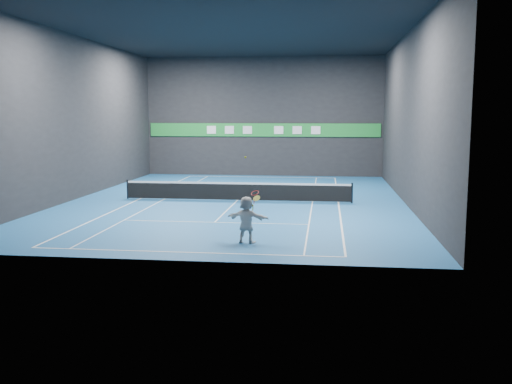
# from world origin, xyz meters

# --- Properties ---
(ground) EXTENTS (26.00, 26.00, 0.00)m
(ground) POSITION_xyz_m (0.00, 0.00, 0.00)
(ground) COLOR #1A5691
(ground) RESTS_ON ground
(ceiling) EXTENTS (26.00, 26.00, 0.00)m
(ceiling) POSITION_xyz_m (0.00, 0.00, 9.00)
(ceiling) COLOR black
(ceiling) RESTS_ON ground
(wall_back) EXTENTS (18.00, 0.10, 9.00)m
(wall_back) POSITION_xyz_m (0.00, 13.00, 4.50)
(wall_back) COLOR black
(wall_back) RESTS_ON ground
(wall_front) EXTENTS (18.00, 0.10, 9.00)m
(wall_front) POSITION_xyz_m (0.00, -13.00, 4.50)
(wall_front) COLOR black
(wall_front) RESTS_ON ground
(wall_left) EXTENTS (0.10, 26.00, 9.00)m
(wall_left) POSITION_xyz_m (-9.00, 0.00, 4.50)
(wall_left) COLOR black
(wall_left) RESTS_ON ground
(wall_right) EXTENTS (0.10, 26.00, 9.00)m
(wall_right) POSITION_xyz_m (9.00, 0.00, 4.50)
(wall_right) COLOR black
(wall_right) RESTS_ON ground
(baseline_near) EXTENTS (10.98, 0.08, 0.01)m
(baseline_near) POSITION_xyz_m (0.00, -11.89, 0.00)
(baseline_near) COLOR white
(baseline_near) RESTS_ON ground
(baseline_far) EXTENTS (10.98, 0.08, 0.01)m
(baseline_far) POSITION_xyz_m (0.00, 11.89, 0.00)
(baseline_far) COLOR white
(baseline_far) RESTS_ON ground
(sideline_doubles_left) EXTENTS (0.08, 23.78, 0.01)m
(sideline_doubles_left) POSITION_xyz_m (-5.49, 0.00, 0.00)
(sideline_doubles_left) COLOR white
(sideline_doubles_left) RESTS_ON ground
(sideline_doubles_right) EXTENTS (0.08, 23.78, 0.01)m
(sideline_doubles_right) POSITION_xyz_m (5.49, 0.00, 0.00)
(sideline_doubles_right) COLOR white
(sideline_doubles_right) RESTS_ON ground
(sideline_singles_left) EXTENTS (0.06, 23.78, 0.01)m
(sideline_singles_left) POSITION_xyz_m (-4.11, 0.00, 0.00)
(sideline_singles_left) COLOR white
(sideline_singles_left) RESTS_ON ground
(sideline_singles_right) EXTENTS (0.06, 23.78, 0.01)m
(sideline_singles_right) POSITION_xyz_m (4.11, 0.00, 0.00)
(sideline_singles_right) COLOR white
(sideline_singles_right) RESTS_ON ground
(service_line_near) EXTENTS (8.23, 0.06, 0.01)m
(service_line_near) POSITION_xyz_m (0.00, -6.40, 0.00)
(service_line_near) COLOR white
(service_line_near) RESTS_ON ground
(service_line_far) EXTENTS (8.23, 0.06, 0.01)m
(service_line_far) POSITION_xyz_m (0.00, 6.40, 0.00)
(service_line_far) COLOR white
(service_line_far) RESTS_ON ground
(center_service_line) EXTENTS (0.06, 12.80, 0.01)m
(center_service_line) POSITION_xyz_m (0.00, 0.00, 0.00)
(center_service_line) COLOR white
(center_service_line) RESTS_ON ground
(player) EXTENTS (1.68, 0.88, 1.73)m
(player) POSITION_xyz_m (1.94, -10.17, 0.86)
(player) COLOR silver
(player) RESTS_ON ground
(tennis_ball) EXTENTS (0.07, 0.07, 0.07)m
(tennis_ball) POSITION_xyz_m (1.89, -10.07, 3.14)
(tennis_ball) COLOR yellow
(tennis_ball) RESTS_ON player
(tennis_net) EXTENTS (12.50, 0.10, 1.07)m
(tennis_net) POSITION_xyz_m (0.00, 0.00, 0.54)
(tennis_net) COLOR black
(tennis_net) RESTS_ON ground
(sponsor_banner) EXTENTS (17.64, 0.11, 1.00)m
(sponsor_banner) POSITION_xyz_m (0.00, 12.93, 3.50)
(sponsor_banner) COLOR #1F9034
(sponsor_banner) RESTS_ON wall_back
(tennis_racket) EXTENTS (0.45, 0.38, 0.78)m
(tennis_racket) POSITION_xyz_m (2.24, -10.13, 1.75)
(tennis_racket) COLOR red
(tennis_racket) RESTS_ON player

